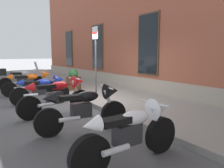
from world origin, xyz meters
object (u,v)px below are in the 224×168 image
object	(u,v)px
motorcycle_blue_sport	(43,88)
parking_sign	(96,52)
motorcycle_black_sport	(87,106)
barrel_planter	(74,81)
motorcycle_orange_sport	(31,82)
motorcycle_white_sport	(134,130)
motorcycle_silver_touring	(20,78)
motorcycle_red_sport	(59,94)

from	to	relation	value
motorcycle_blue_sport	parking_sign	bearing A→B (deg)	76.63
motorcycle_black_sport	barrel_planter	distance (m)	4.91
motorcycle_orange_sport	motorcycle_black_sport	bearing A→B (deg)	0.60
motorcycle_orange_sport	motorcycle_white_sport	distance (m)	6.71
motorcycle_black_sport	motorcycle_white_sport	bearing A→B (deg)	-1.66
motorcycle_blue_sport	motorcycle_orange_sport	bearing A→B (deg)	179.33
parking_sign	barrel_planter	distance (m)	2.26
motorcycle_silver_touring	barrel_planter	xyz separation A→B (m)	(2.09, 1.84, -0.04)
motorcycle_black_sport	motorcycle_blue_sport	bearing A→B (deg)	-178.69
motorcycle_black_sport	parking_sign	world-z (taller)	parking_sign
motorcycle_black_sport	motorcycle_orange_sport	bearing A→B (deg)	-179.40
motorcycle_silver_touring	motorcycle_orange_sport	distance (m)	1.71
parking_sign	barrel_planter	bearing A→B (deg)	-176.98
motorcycle_silver_touring	motorcycle_white_sport	size ratio (longest dim) A/B	1.05
motorcycle_blue_sport	motorcycle_red_sport	world-z (taller)	motorcycle_red_sport
motorcycle_white_sport	barrel_planter	size ratio (longest dim) A/B	2.26
parking_sign	motorcycle_black_sport	bearing A→B (deg)	-32.53
motorcycle_silver_touring	barrel_planter	distance (m)	2.78
motorcycle_black_sport	barrel_planter	size ratio (longest dim) A/B	2.35
motorcycle_orange_sport	motorcycle_blue_sport	size ratio (longest dim) A/B	1.05
motorcycle_orange_sport	barrel_planter	distance (m)	1.76
motorcycle_orange_sport	motorcycle_blue_sport	xyz separation A→B (m)	(1.80, -0.02, -0.02)
motorcycle_blue_sport	barrel_planter	size ratio (longest dim) A/B	2.20
motorcycle_blue_sport	parking_sign	size ratio (longest dim) A/B	0.77
motorcycle_black_sport	parking_sign	bearing A→B (deg)	147.47
motorcycle_red_sport	parking_sign	xyz separation A→B (m)	(-1.16, 1.83, 1.21)
motorcycle_white_sport	parking_sign	size ratio (longest dim) A/B	0.80
motorcycle_orange_sport	motorcycle_red_sport	size ratio (longest dim) A/B	0.96
motorcycle_white_sport	parking_sign	xyz separation A→B (m)	(-4.47, 1.81, 1.25)
motorcycle_black_sport	motorcycle_white_sport	size ratio (longest dim) A/B	1.04
motorcycle_red_sport	motorcycle_black_sport	distance (m)	1.61
motorcycle_orange_sport	motorcycle_red_sport	distance (m)	3.40
motorcycle_silver_touring	motorcycle_black_sport	distance (m)	6.71
motorcycle_silver_touring	motorcycle_black_sport	xyz separation A→B (m)	(6.71, 0.17, 0.01)
motorcycle_red_sport	motorcycle_orange_sport	bearing A→B (deg)	179.76
motorcycle_black_sport	motorcycle_white_sport	xyz separation A→B (m)	(1.71, -0.05, -0.02)
motorcycle_orange_sport	motorcycle_red_sport	xyz separation A→B (m)	(3.40, -0.01, 0.02)
motorcycle_red_sport	motorcycle_white_sport	bearing A→B (deg)	0.29
motorcycle_blue_sport	motorcycle_white_sport	distance (m)	4.91
motorcycle_orange_sport	motorcycle_red_sport	world-z (taller)	motorcycle_red_sport
motorcycle_orange_sport	barrel_planter	xyz separation A→B (m)	(0.38, 1.72, -0.05)
motorcycle_blue_sport	motorcycle_black_sport	xyz separation A→B (m)	(3.20, 0.07, 0.02)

